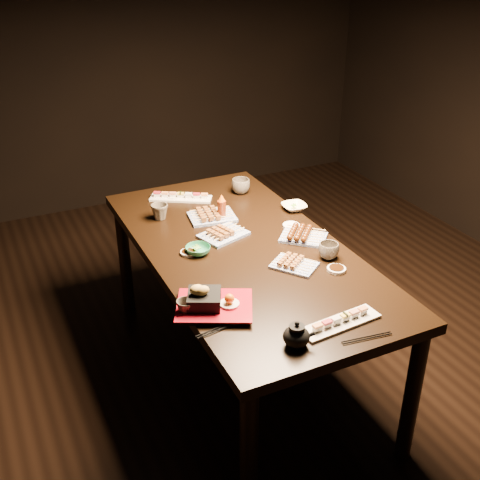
% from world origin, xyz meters
% --- Properties ---
extents(ground, '(5.00, 5.00, 0.00)m').
position_xyz_m(ground, '(0.00, 0.00, 0.00)').
color(ground, black).
rests_on(ground, ground).
extents(dining_table, '(1.36, 1.98, 0.75)m').
position_xyz_m(dining_table, '(-0.25, 0.04, 0.38)').
color(dining_table, black).
rests_on(dining_table, ground).
extents(sushi_platter_near, '(0.35, 0.12, 0.04)m').
position_xyz_m(sushi_platter_near, '(-0.18, -0.68, 0.77)').
color(sushi_platter_near, white).
rests_on(sushi_platter_near, dining_table).
extents(sushi_platter_far, '(0.35, 0.26, 0.04)m').
position_xyz_m(sushi_platter_far, '(-0.32, 0.71, 0.77)').
color(sushi_platter_far, white).
rests_on(sushi_platter_far, dining_table).
extents(yakitori_plate_center, '(0.27, 0.23, 0.06)m').
position_xyz_m(yakitori_plate_center, '(-0.29, 0.19, 0.78)').
color(yakitori_plate_center, '#828EB6').
rests_on(yakitori_plate_center, dining_table).
extents(yakitori_plate_right, '(0.23, 0.24, 0.05)m').
position_xyz_m(yakitori_plate_right, '(-0.12, -0.22, 0.77)').
color(yakitori_plate_right, '#828EB6').
rests_on(yakitori_plate_right, dining_table).
extents(yakitori_plate_left, '(0.26, 0.21, 0.06)m').
position_xyz_m(yakitori_plate_left, '(-0.26, 0.41, 0.78)').
color(yakitori_plate_left, '#828EB6').
rests_on(yakitori_plate_left, dining_table).
extents(tsukune_plate, '(0.27, 0.27, 0.06)m').
position_xyz_m(tsukune_plate, '(0.06, -0.00, 0.78)').
color(tsukune_plate, '#828EB6').
rests_on(tsukune_plate, dining_table).
extents(edamame_bowl_green, '(0.17, 0.17, 0.04)m').
position_xyz_m(edamame_bowl_green, '(-0.47, 0.08, 0.77)').
color(edamame_bowl_green, '#2B855C').
rests_on(edamame_bowl_green, dining_table).
extents(edamame_bowl_cream, '(0.14, 0.14, 0.03)m').
position_xyz_m(edamame_bowl_cream, '(0.19, 0.31, 0.77)').
color(edamame_bowl_cream, white).
rests_on(edamame_bowl_cream, dining_table).
extents(tempura_tray, '(0.38, 0.35, 0.11)m').
position_xyz_m(tempura_tray, '(-0.59, -0.38, 0.81)').
color(tempura_tray, black).
rests_on(tempura_tray, dining_table).
extents(teacup_near_left, '(0.10, 0.10, 0.07)m').
position_xyz_m(teacup_near_left, '(-0.71, -0.36, 0.78)').
color(teacup_near_left, '#534A3F').
rests_on(teacup_near_left, dining_table).
extents(teacup_mid_right, '(0.10, 0.10, 0.08)m').
position_xyz_m(teacup_mid_right, '(0.06, -0.22, 0.79)').
color(teacup_mid_right, '#534A3F').
rests_on(teacup_mid_right, dining_table).
extents(teacup_far_left, '(0.11, 0.11, 0.08)m').
position_xyz_m(teacup_far_left, '(-0.51, 0.52, 0.79)').
color(teacup_far_left, '#534A3F').
rests_on(teacup_far_left, dining_table).
extents(teacup_far_right, '(0.12, 0.12, 0.08)m').
position_xyz_m(teacup_far_right, '(0.02, 0.65, 0.79)').
color(teacup_far_right, '#534A3F').
rests_on(teacup_far_right, dining_table).
extents(teapot, '(0.16, 0.16, 0.10)m').
position_xyz_m(teapot, '(-0.41, -0.72, 0.80)').
color(teapot, black).
rests_on(teapot, dining_table).
extents(condiment_bottle, '(0.06, 0.06, 0.14)m').
position_xyz_m(condiment_bottle, '(-0.22, 0.38, 0.82)').
color(condiment_bottle, '#62230D').
rests_on(condiment_bottle, dining_table).
extents(sauce_dish_west, '(0.10, 0.10, 0.01)m').
position_xyz_m(sauce_dish_west, '(-0.52, 0.10, 0.76)').
color(sauce_dish_west, white).
rests_on(sauce_dish_west, dining_table).
extents(sauce_dish_east, '(0.10, 0.10, 0.02)m').
position_xyz_m(sauce_dish_east, '(0.07, 0.13, 0.76)').
color(sauce_dish_east, white).
rests_on(sauce_dish_east, dining_table).
extents(sauce_dish_se, '(0.09, 0.09, 0.01)m').
position_xyz_m(sauce_dish_se, '(0.03, -0.33, 0.76)').
color(sauce_dish_se, white).
rests_on(sauce_dish_se, dining_table).
extents(sauce_dish_nw, '(0.11, 0.11, 0.02)m').
position_xyz_m(sauce_dish_nw, '(-0.35, 0.74, 0.76)').
color(sauce_dish_nw, white).
rests_on(sauce_dish_nw, dining_table).
extents(chopsticks_near, '(0.24, 0.06, 0.01)m').
position_xyz_m(chopsticks_near, '(-0.61, -0.51, 0.75)').
color(chopsticks_near, black).
rests_on(chopsticks_near, dining_table).
extents(chopsticks_se, '(0.21, 0.05, 0.01)m').
position_xyz_m(chopsticks_se, '(-0.15, -0.81, 0.75)').
color(chopsticks_se, black).
rests_on(chopsticks_se, dining_table).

